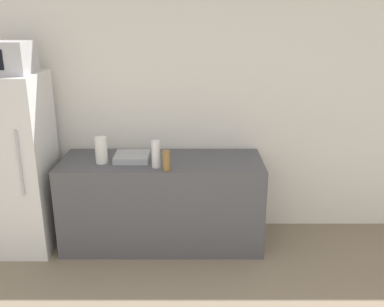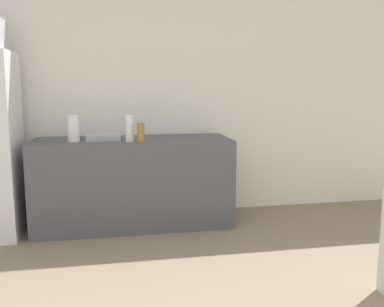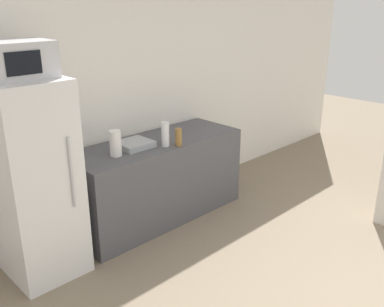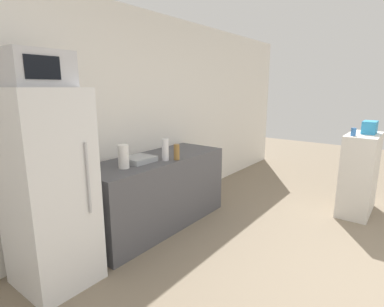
% 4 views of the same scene
% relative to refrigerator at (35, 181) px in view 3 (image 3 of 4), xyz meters
% --- Properties ---
extents(wall_back, '(8.00, 0.06, 2.60)m').
position_rel_refrigerator_xyz_m(wall_back, '(1.40, 0.45, 0.46)').
color(wall_back, white).
rests_on(wall_back, ground_plane).
extents(refrigerator, '(0.58, 0.66, 1.68)m').
position_rel_refrigerator_xyz_m(refrigerator, '(0.00, 0.00, 0.00)').
color(refrigerator, silver).
rests_on(refrigerator, ground_plane).
extents(microwave, '(0.47, 0.41, 0.28)m').
position_rel_refrigerator_xyz_m(microwave, '(-0.00, -0.00, 0.98)').
color(microwave, '#BCBCC1').
rests_on(microwave, refrigerator).
extents(counter, '(1.90, 0.69, 0.86)m').
position_rel_refrigerator_xyz_m(counter, '(1.34, 0.06, -0.41)').
color(counter, '#4C4C51').
rests_on(counter, ground_plane).
extents(sink_basin, '(0.32, 0.30, 0.06)m').
position_rel_refrigerator_xyz_m(sink_basin, '(1.06, 0.06, 0.05)').
color(sink_basin, '#9EA3A8').
rests_on(sink_basin, counter).
extents(bottle_tall, '(0.08, 0.08, 0.25)m').
position_rel_refrigerator_xyz_m(bottle_tall, '(1.30, -0.14, 0.15)').
color(bottle_tall, silver).
rests_on(bottle_tall, counter).
extents(bottle_short, '(0.07, 0.07, 0.18)m').
position_rel_refrigerator_xyz_m(bottle_short, '(1.40, -0.22, 0.11)').
color(bottle_short, olive).
rests_on(bottle_short, counter).
extents(paper_towel_roll, '(0.11, 0.11, 0.24)m').
position_rel_refrigerator_xyz_m(paper_towel_roll, '(0.79, -0.02, 0.14)').
color(paper_towel_roll, white).
rests_on(paper_towel_roll, counter).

